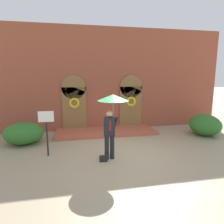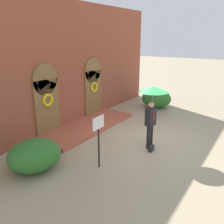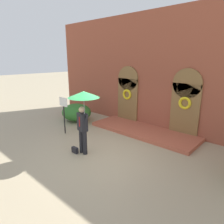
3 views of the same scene
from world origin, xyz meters
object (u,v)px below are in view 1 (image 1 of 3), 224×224
at_px(sign_post, 47,126).
at_px(shrub_left, 24,133).
at_px(handbag, 103,159).
at_px(shrub_right, 205,125).
at_px(person_with_umbrella, 112,107).

xyz_separation_m(sign_post, shrub_left, (-1.20, 1.64, -0.68)).
distance_m(handbag, shrub_right, 6.05).
distance_m(person_with_umbrella, handbag, 1.85).
xyz_separation_m(shrub_left, shrub_right, (8.80, -0.38, 0.05)).
bearing_deg(person_with_umbrella, shrub_left, 145.91).
height_order(sign_post, shrub_left, sign_post).
xyz_separation_m(handbag, shrub_left, (-3.18, 2.59, 0.37)).
bearing_deg(shrub_right, sign_post, -170.56).
bearing_deg(sign_post, shrub_right, 9.44).
relative_size(shrub_left, shrub_right, 0.98).
xyz_separation_m(person_with_umbrella, sign_post, (-2.34, 0.75, -0.75)).
distance_m(person_with_umbrella, sign_post, 2.57).
relative_size(person_with_umbrella, shrub_right, 1.35).
bearing_deg(sign_post, handbag, -25.66).
relative_size(sign_post, shrub_right, 0.98).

